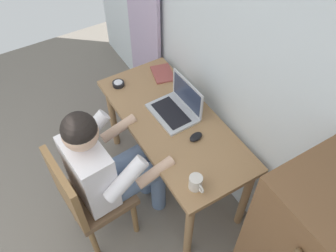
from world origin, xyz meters
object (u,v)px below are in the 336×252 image
Objects in this scene: desk_clock at (118,84)px; coffee_mug at (196,183)px; desk at (173,131)px; laptop at (177,106)px; chair at (87,196)px; notebook_pad at (163,73)px; person_seated at (108,166)px; computer_mouse at (196,137)px.

coffee_mug is at bearing 0.28° from desk_clock.
laptop is (-0.06, 0.07, 0.16)m from desk.
notebook_pad is (-0.57, 0.90, 0.22)m from chair.
desk_clock is (-0.61, 0.36, 0.05)m from person_seated.
person_seated is at bearing -138.88° from coffee_mug.
person_seated is (-0.01, 0.18, 0.18)m from chair.
laptop is at bearing 130.28° from desk.
chair reaches higher than computer_mouse.
person_seated is at bearing -79.99° from desk.
chair is at bearing -85.36° from person_seated.
coffee_mug is at bearing -21.83° from laptop.
computer_mouse is at bearing 78.49° from person_seated.
desk_clock is (-0.52, -0.17, 0.12)m from desk.
computer_mouse is 0.37m from coffee_mug.
laptop is at bearing 27.16° from desk_clock.
desk is 1.45× the size of chair.
desk_clock is (-0.46, -0.24, -0.04)m from laptop.
chair reaches higher than desk.
desk is 0.25m from computer_mouse.
laptop is at bearing 158.17° from coffee_mug.
laptop reaches higher than chair.
laptop is 0.52m from desk_clock.
laptop reaches higher than desk.
laptop is at bearing -2.02° from notebook_pad.
notebook_pad is at bearing 122.29° from chair.
computer_mouse reaches higher than desk.
notebook_pad is at bearing 160.44° from coffee_mug.
desk_clock is 1.04m from coffee_mug.
desk is 0.56m from desk_clock.
person_seated is 5.75× the size of notebook_pad.
desk is at bearing 162.65° from coffee_mug.
desk is at bearing 178.92° from computer_mouse.
coffee_mug is at bearing -17.35° from desk.
desk_clock is at bearing -162.17° from desk.
coffee_mug is at bearing -5.39° from notebook_pad.
coffee_mug reaches higher than notebook_pad.
notebook_pad is (-0.46, 0.19, 0.11)m from desk.
chair reaches higher than desk_clock.
laptop is 0.42m from notebook_pad.
chair is 7.42× the size of coffee_mug.
person_seated reaches higher than notebook_pad.
computer_mouse reaches higher than desk_clock.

